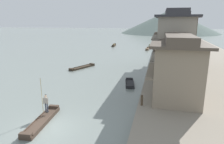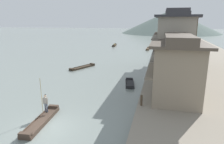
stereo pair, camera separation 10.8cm
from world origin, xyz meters
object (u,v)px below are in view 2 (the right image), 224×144
(boat_moored_third, at_px, (130,83))
(house_waterfront_tall, at_px, (175,39))
(house_waterfront_nearest, at_px, (176,68))
(mooring_post_dock_mid, at_px, (149,71))
(house_waterfront_second, at_px, (173,44))
(boat_moored_second, at_px, (114,45))
(boat_moored_far, at_px, (148,49))
(boat_moored_nearest, at_px, (151,46))
(boatman_person, at_px, (45,101))
(boat_foreground_poled, at_px, (41,121))
(boat_midriver_drifting, at_px, (83,67))
(mooring_post_dock_near, at_px, (141,100))

(boat_moored_third, bearing_deg, house_waterfront_tall, 61.18)
(house_waterfront_nearest, bearing_deg, mooring_post_dock_mid, 109.01)
(house_waterfront_second, bearing_deg, boat_moored_second, 114.39)
(boat_moored_far, relative_size, house_waterfront_nearest, 0.59)
(boat_moored_nearest, xyz_separation_m, boat_moored_far, (-0.46, -6.52, -0.06))
(boat_moored_second, distance_m, house_waterfront_nearest, 47.62)
(house_waterfront_tall, bearing_deg, boatman_person, -118.06)
(house_waterfront_second, bearing_deg, house_waterfront_nearest, -90.32)
(boat_foreground_poled, xyz_separation_m, boatman_person, (-0.12, 0.97, 1.35))
(boat_moored_third, distance_m, mooring_post_dock_mid, 4.15)
(house_waterfront_second, bearing_deg, boat_moored_far, 99.60)
(house_waterfront_nearest, bearing_deg, boat_moored_second, 110.19)
(boat_foreground_poled, xyz_separation_m, boat_midriver_drifting, (-4.08, 19.23, -0.04))
(boat_moored_second, bearing_deg, mooring_post_dock_near, -74.17)
(boat_moored_third, relative_size, mooring_post_dock_near, 4.03)
(boat_moored_nearest, xyz_separation_m, boat_moored_second, (-11.75, -0.67, -0.00))
(house_waterfront_tall, distance_m, mooring_post_dock_mid, 9.22)
(boat_foreground_poled, relative_size, boat_moored_far, 1.20)
(boat_midriver_drifting, xyz_separation_m, house_waterfront_second, (14.86, -4.41, 4.93))
(boat_moored_third, bearing_deg, boat_midriver_drifting, 142.19)
(boat_midriver_drifting, relative_size, house_waterfront_nearest, 0.73)
(boat_foreground_poled, distance_m, boat_midriver_drifting, 19.66)
(mooring_post_dock_mid, bearing_deg, boat_moored_far, 94.04)
(house_waterfront_nearest, relative_size, house_waterfront_second, 0.85)
(boat_foreground_poled, relative_size, house_waterfront_second, 0.59)
(boat_foreground_poled, xyz_separation_m, mooring_post_dock_mid, (7.76, 15.13, 1.02))
(boat_moored_third, xyz_separation_m, boat_moored_far, (0.15, 33.40, 0.04))
(house_waterfront_tall, bearing_deg, boat_midriver_drifting, -167.60)
(boat_moored_nearest, relative_size, house_waterfront_nearest, 0.79)
(boat_moored_far, height_order, house_waterfront_second, house_waterfront_second)
(boat_midriver_drifting, height_order, house_waterfront_second, house_waterfront_second)
(boat_moored_third, xyz_separation_m, house_waterfront_second, (5.30, 3.01, 4.91))
(house_waterfront_second, bearing_deg, boatman_person, -128.19)
(boat_foreground_poled, relative_size, mooring_post_dock_mid, 6.03)
(boat_moored_nearest, xyz_separation_m, mooring_post_dock_near, (1.67, -47.98, 0.99))
(boat_moored_third, xyz_separation_m, house_waterfront_tall, (5.96, 10.83, 4.91))
(boat_midriver_drifting, bearing_deg, mooring_post_dock_mid, -19.12)
(house_waterfront_tall, bearing_deg, house_waterfront_nearest, -92.51)
(boat_moored_third, distance_m, boat_midriver_drifting, 12.10)
(boat_moored_far, bearing_deg, boat_midriver_drifting, -110.50)
(boatman_person, xyz_separation_m, mooring_post_dock_near, (7.87, 2.78, -0.28))
(boat_moored_third, bearing_deg, house_waterfront_nearest, -45.38)
(mooring_post_dock_mid, bearing_deg, boat_moored_nearest, 92.61)
(boat_moored_third, distance_m, house_waterfront_tall, 13.30)
(house_waterfront_tall, bearing_deg, boat_moored_nearest, 100.42)
(boat_moored_second, xyz_separation_m, mooring_post_dock_mid, (13.41, -35.94, 0.94))
(mooring_post_dock_mid, bearing_deg, house_waterfront_tall, 63.91)
(boat_foreground_poled, distance_m, house_waterfront_second, 18.96)
(boat_moored_second, distance_m, boat_moored_far, 12.72)
(boat_moored_nearest, relative_size, boat_moored_third, 1.52)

